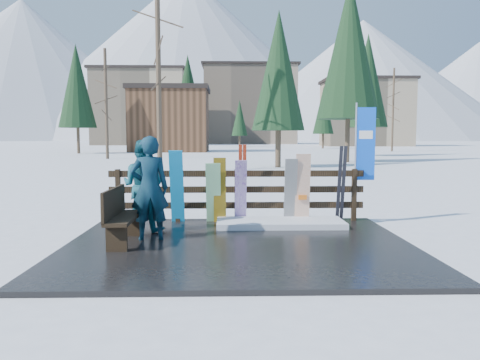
{
  "coord_description": "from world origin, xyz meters",
  "views": [
    {
      "loc": [
        -0.18,
        -8.01,
        1.93
      ],
      "look_at": [
        0.04,
        1.0,
        1.1
      ],
      "focal_mm": 35.0,
      "sensor_mm": 36.0,
      "label": 1
    }
  ],
  "objects_px": {
    "snowboard_0": "(177,187)",
    "rental_flag": "(363,148)",
    "snowboard_5": "(303,188)",
    "person_back": "(143,186)",
    "person_front": "(149,188)",
    "bench": "(120,214)",
    "snowboard_1": "(213,193)",
    "snowboard_4": "(291,191)",
    "snowboard_3": "(241,191)",
    "snowboard_2": "(220,190)"
  },
  "relations": [
    {
      "from": "snowboard_4",
      "to": "person_back",
      "type": "relative_size",
      "value": 0.78
    },
    {
      "from": "snowboard_3",
      "to": "rental_flag",
      "type": "bearing_deg",
      "value": 5.68
    },
    {
      "from": "person_front",
      "to": "snowboard_3",
      "type": "bearing_deg",
      "value": -147.18
    },
    {
      "from": "snowboard_5",
      "to": "rental_flag",
      "type": "height_order",
      "value": "rental_flag"
    },
    {
      "from": "snowboard_3",
      "to": "rental_flag",
      "type": "distance_m",
      "value": 2.88
    },
    {
      "from": "rental_flag",
      "to": "person_front",
      "type": "height_order",
      "value": "rental_flag"
    },
    {
      "from": "snowboard_5",
      "to": "person_back",
      "type": "xyz_separation_m",
      "value": [
        -3.28,
        -0.81,
        0.15
      ]
    },
    {
      "from": "snowboard_0",
      "to": "snowboard_1",
      "type": "height_order",
      "value": "snowboard_0"
    },
    {
      "from": "snowboard_3",
      "to": "rental_flag",
      "type": "relative_size",
      "value": 0.55
    },
    {
      "from": "person_back",
      "to": "bench",
      "type": "bearing_deg",
      "value": 97.13
    },
    {
      "from": "snowboard_0",
      "to": "snowboard_5",
      "type": "height_order",
      "value": "snowboard_0"
    },
    {
      "from": "snowboard_3",
      "to": "person_back",
      "type": "xyz_separation_m",
      "value": [
        -1.94,
        -0.81,
        0.22
      ]
    },
    {
      "from": "snowboard_0",
      "to": "snowboard_4",
      "type": "xyz_separation_m",
      "value": [
        2.45,
        0.0,
        -0.09
      ]
    },
    {
      "from": "snowboard_5",
      "to": "snowboard_1",
      "type": "bearing_deg",
      "value": 180.0
    },
    {
      "from": "snowboard_1",
      "to": "snowboard_3",
      "type": "relative_size",
      "value": 0.95
    },
    {
      "from": "snowboard_0",
      "to": "person_back",
      "type": "xyz_separation_m",
      "value": [
        -0.57,
        -0.81,
        0.11
      ]
    },
    {
      "from": "snowboard_3",
      "to": "person_front",
      "type": "height_order",
      "value": "person_front"
    },
    {
      "from": "snowboard_4",
      "to": "person_front",
      "type": "xyz_separation_m",
      "value": [
        -2.76,
        -1.61,
        0.24
      ]
    },
    {
      "from": "snowboard_1",
      "to": "person_front",
      "type": "xyz_separation_m",
      "value": [
        -1.09,
        -1.61,
        0.28
      ]
    },
    {
      "from": "snowboard_0",
      "to": "person_front",
      "type": "bearing_deg",
      "value": -100.92
    },
    {
      "from": "rental_flag",
      "to": "snowboard_2",
      "type": "bearing_deg",
      "value": -175.12
    },
    {
      "from": "snowboard_4",
      "to": "snowboard_0",
      "type": "bearing_deg",
      "value": -180.0
    },
    {
      "from": "bench",
      "to": "snowboard_2",
      "type": "relative_size",
      "value": 1.05
    },
    {
      "from": "snowboard_3",
      "to": "person_front",
      "type": "relative_size",
      "value": 0.76
    },
    {
      "from": "snowboard_0",
      "to": "person_front",
      "type": "height_order",
      "value": "person_front"
    },
    {
      "from": "person_front",
      "to": "person_back",
      "type": "bearing_deg",
      "value": -83.05
    },
    {
      "from": "snowboard_1",
      "to": "snowboard_0",
      "type": "bearing_deg",
      "value": -180.0
    },
    {
      "from": "snowboard_5",
      "to": "person_back",
      "type": "relative_size",
      "value": 0.84
    },
    {
      "from": "snowboard_2",
      "to": "snowboard_3",
      "type": "relative_size",
      "value": 1.01
    },
    {
      "from": "bench",
      "to": "snowboard_4",
      "type": "relative_size",
      "value": 1.07
    },
    {
      "from": "bench",
      "to": "snowboard_1",
      "type": "height_order",
      "value": "snowboard_1"
    },
    {
      "from": "person_front",
      "to": "snowboard_5",
      "type": "bearing_deg",
      "value": -162.85
    },
    {
      "from": "snowboard_0",
      "to": "snowboard_4",
      "type": "relative_size",
      "value": 1.15
    },
    {
      "from": "snowboard_1",
      "to": "person_back",
      "type": "distance_m",
      "value": 1.6
    },
    {
      "from": "person_back",
      "to": "person_front",
      "type": "bearing_deg",
      "value": 125.61
    },
    {
      "from": "bench",
      "to": "snowboard_0",
      "type": "relative_size",
      "value": 0.93
    },
    {
      "from": "bench",
      "to": "snowboard_5",
      "type": "distance_m",
      "value": 3.98
    },
    {
      "from": "snowboard_0",
      "to": "snowboard_1",
      "type": "bearing_deg",
      "value": 0.0
    },
    {
      "from": "snowboard_2",
      "to": "bench",
      "type": "bearing_deg",
      "value": -131.56
    },
    {
      "from": "person_front",
      "to": "snowboard_1",
      "type": "bearing_deg",
      "value": -135.07
    },
    {
      "from": "snowboard_2",
      "to": "person_back",
      "type": "distance_m",
      "value": 1.71
    },
    {
      "from": "snowboard_2",
      "to": "person_front",
      "type": "xyz_separation_m",
      "value": [
        -1.23,
        -1.61,
        0.23
      ]
    },
    {
      "from": "snowboard_0",
      "to": "rental_flag",
      "type": "bearing_deg",
      "value": 3.78
    },
    {
      "from": "bench",
      "to": "snowboard_0",
      "type": "distance_m",
      "value": 2.08
    },
    {
      "from": "person_front",
      "to": "person_back",
      "type": "distance_m",
      "value": 0.84
    },
    {
      "from": "person_back",
      "to": "snowboard_2",
      "type": "bearing_deg",
      "value": -133.75
    },
    {
      "from": "snowboard_4",
      "to": "person_front",
      "type": "height_order",
      "value": "person_front"
    },
    {
      "from": "snowboard_1",
      "to": "rental_flag",
      "type": "height_order",
      "value": "rental_flag"
    },
    {
      "from": "person_back",
      "to": "rental_flag",
      "type": "bearing_deg",
      "value": -149.22
    },
    {
      "from": "snowboard_5",
      "to": "rental_flag",
      "type": "distance_m",
      "value": 1.64
    }
  ]
}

